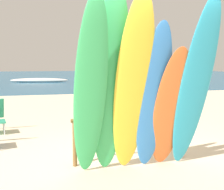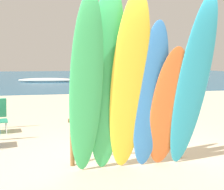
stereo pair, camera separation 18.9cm
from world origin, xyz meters
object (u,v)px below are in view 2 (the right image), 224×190
Objects in this scene: surfboard_green_0 at (86,90)px; distant_boat at (47,80)px; surfboard_yellow_2 at (129,87)px; beachgoer_by_water at (116,84)px; surfboard_teal_5 at (192,87)px; surfboard_rack at (128,129)px; surfboard_blue_3 at (150,99)px; surfboard_green_1 at (106,84)px; beachgoer_photographing at (116,96)px; surfboard_orange_4 at (168,110)px.

distant_boat is at bearing 88.49° from surfboard_green_0.
distant_boat is (-1.05, 21.36, -1.15)m from surfboard_yellow_2.
surfboard_yellow_2 is 1.70× the size of beachgoer_by_water.
surfboard_teal_5 is at bearing -5.71° from surfboard_yellow_2.
surfboard_green_0 is (-0.80, -0.65, 0.72)m from surfboard_rack.
distant_boat is at bearing 93.33° from surfboard_rack.
surfboard_teal_5 reaches higher than surfboard_blue_3.
beachgoer_photographing is (0.75, 2.57, -0.47)m from surfboard_green_1.
distant_boat is (-1.39, 21.31, -0.96)m from surfboard_blue_3.
surfboard_yellow_2 is 0.96m from surfboard_teal_5.
surfboard_yellow_2 is at bearing -172.47° from surfboard_blue_3.
surfboard_teal_5 is at bearing -25.56° from surfboard_orange_4.
surfboard_green_0 is at bearing -175.17° from surfboard_blue_3.
beachgoer_photographing is at bearing 82.68° from surfboard_rack.
surfboard_yellow_2 is 1.76× the size of beachgoer_photographing.
surfboard_rack is 1.00× the size of surfboard_orange_4.
surfboard_orange_4 is (1.27, 0.13, -0.33)m from surfboard_green_0.
distant_boat is at bearing 83.31° from beachgoer_photographing.
surfboard_green_1 reaches higher than surfboard_rack.
surfboard_blue_3 is at bearing -0.88° from surfboard_green_1.
beachgoer_photographing is (0.26, 2.04, 0.33)m from surfboard_rack.
beachgoer_photographing reaches higher than distant_boat.
surfboard_blue_3 is 5.81m from beachgoer_by_water.
beachgoer_photographing is at bearing 65.84° from surfboard_green_0.
surfboard_teal_5 reaches higher than surfboard_rack.
surfboard_yellow_2 is at bearing -10.90° from surfboard_green_1.
surfboard_yellow_2 is at bearing 90.67° from beachgoer_by_water.
surfboard_blue_3 is 0.34m from surfboard_orange_4.
surfboard_green_0 reaches higher than beachgoer_photographing.
surfboard_rack is 0.42× the size of distant_boat.
surfboard_rack is 1.25× the size of beachgoer_by_water.
distant_boat is (-2.00, 21.43, -1.14)m from surfboard_teal_5.
surfboard_rack is 0.97m from surfboard_yellow_2.
surfboard_green_0 is at bearing -175.55° from surfboard_orange_4.
surfboard_yellow_2 is at bearing 2.39° from surfboard_green_0.
distant_boat is (-2.21, 15.55, -0.76)m from beachgoer_by_water.
surfboard_yellow_2 reaches higher than beachgoer_photographing.
surfboard_orange_4 reaches higher than surfboard_rack.
surfboard_rack is 2.08m from beachgoer_photographing.
surfboard_orange_4 is 0.73× the size of surfboard_teal_5.
surfboard_yellow_2 is 5.94m from beachgoer_by_water.
surfboard_teal_5 reaches higher than surfboard_green_0.
surfboard_rack reaches higher than distant_boat.
surfboard_rack is at bearing 91.13° from beachgoer_by_water.
surfboard_rack is 1.07m from surfboard_green_1.
surfboard_yellow_2 reaches higher than surfboard_blue_3.
beachgoer_photographing is 18.80m from distant_boat.
surfboard_teal_5 is (0.62, -0.12, 0.18)m from surfboard_blue_3.
surfboard_rack is 0.75× the size of surfboard_green_0.
surfboard_green_0 is 21.45m from distant_boat.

